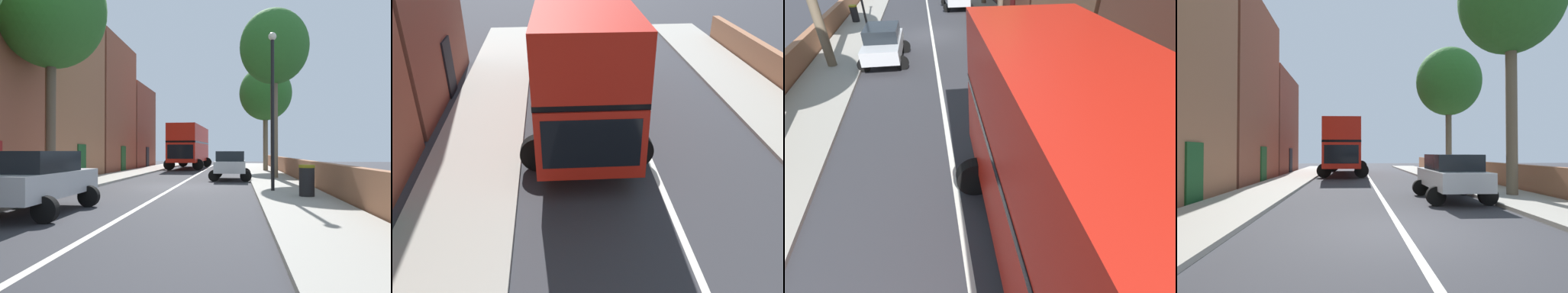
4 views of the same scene
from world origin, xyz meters
The scene contains 8 objects.
ground_plane centered at (0.00, 0.00, 0.00)m, with size 84.00×84.00×0.00m, color #333338.
road_centre_line centered at (0.00, 0.00, 0.00)m, with size 0.16×54.00×0.01m, color silver.
sidewalk_left centered at (-4.90, 0.00, 0.06)m, with size 2.60×60.00×0.12m, color #9E998E.
sidewalk_right centered at (4.90, 0.00, 0.06)m, with size 2.60×60.00×0.12m, color #9E998E.
boundary_wall_right centered at (6.45, 0.00, 0.61)m, with size 0.36×54.00×1.21m, color #9E6647.
double_decker_bus centered at (-1.70, 17.71, 2.35)m, with size 3.75×10.15×4.06m.
parked_car_silver_right_0 centered at (2.50, 4.28, 0.95)m, with size 2.42×3.97×1.68m.
litter_bin_right centered at (5.30, -3.95, 0.67)m, with size 0.55×0.55×1.09m.
Camera 3 is at (0.31, 19.35, 5.37)m, focal length 26.06 mm.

